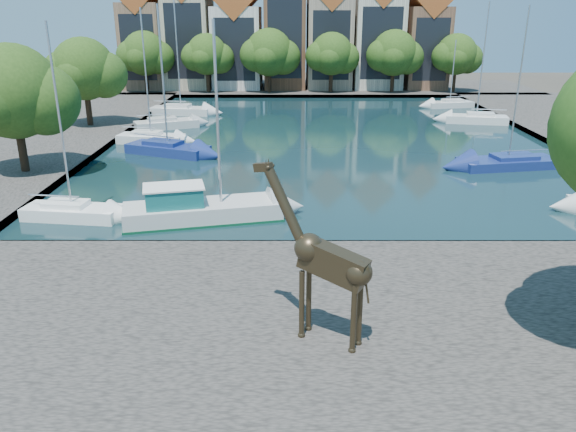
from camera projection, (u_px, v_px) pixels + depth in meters
The scene contains 30 objects.
ground at pixel (363, 250), 26.19m from camera, with size 160.00×160.00×0.00m, color #38332B.
water_basin at pixel (329, 139), 48.71m from camera, with size 38.00×50.00×0.08m, color black.
near_quay at pixel (389, 324), 19.53m from camera, with size 50.00×14.00×0.50m, color #514C46.
far_quay at pixel (314, 88), 78.68m from camera, with size 60.00×16.00×0.50m, color #514C46.
left_quay at pixel (41, 136), 48.66m from camera, with size 14.00×52.00×0.50m, color #514C46.
townhouse_west_end at pixel (145, 35), 76.24m from camera, with size 5.44×9.18×14.93m.
townhouse_west_mid at pixel (189, 28), 75.93m from camera, with size 5.94×9.18×16.79m.
townhouse_west_inner at pixel (237, 35), 76.23m from camera, with size 6.43×9.18×15.15m.
townhouse_center at pixel (285, 27), 75.88m from camera, with size 5.44×9.18×16.93m.
townhouse_east_inner at pixel (329, 32), 76.09m from camera, with size 5.94×9.18×15.79m.
townhouse_east_mid at pixel (377, 30), 75.95m from camera, with size 6.43×9.18×16.65m.
townhouse_east_end at pixel (424, 37), 76.29m from camera, with size 5.44×9.18×14.43m.
far_tree_far_west at pixel (145, 55), 71.83m from camera, with size 7.28×5.60×7.68m.
far_tree_west at pixel (208, 56), 71.86m from camera, with size 6.76×5.20×7.36m.
far_tree_mid_west at pixel (270, 54), 71.78m from camera, with size 7.80×6.00×8.00m.
far_tree_mid_east at pixel (332, 55), 71.83m from camera, with size 7.02×5.40×7.52m.
far_tree_east at pixel (395, 54), 71.78m from camera, with size 7.54×5.80×7.84m.
far_tree_far_east at pixel (457, 56), 71.83m from camera, with size 6.76×5.20×7.36m.
side_tree_left_near at pixel (15, 95), 35.58m from camera, with size 7.80×6.00×8.20m.
side_tree_left_far at pixel (85, 71), 50.64m from camera, with size 7.28×5.60×7.88m.
giraffe_statue at pixel (324, 260), 17.30m from camera, with size 3.63×2.27×5.64m.
motorsailer at pixel (198, 207), 29.35m from camera, with size 8.49×4.21×10.08m.
sailboat_left_a at pixel (72, 209), 29.74m from camera, with size 5.29×2.44×9.99m.
sailboat_left_b at pixel (168, 147), 43.18m from camera, with size 6.86×4.59×10.91m.
sailboat_left_c at pixel (151, 136), 46.82m from camera, with size 5.71×2.73×10.69m.
sailboat_left_d at pixel (166, 122), 52.70m from camera, with size 6.14×4.22×10.74m.
sailboat_left_e at pixel (181, 109), 59.81m from camera, with size 6.61×3.07×11.72m.
sailboat_right_b at pixel (508, 161), 39.52m from camera, with size 7.23×3.61×10.80m.
sailboat_right_c at pixel (476, 117), 55.17m from camera, with size 6.14×3.12×11.23m.
sailboat_right_d at pixel (450, 103), 64.24m from camera, with size 5.52×2.82×7.43m.
Camera 1 is at (-3.50, -24.04, 10.51)m, focal length 35.00 mm.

